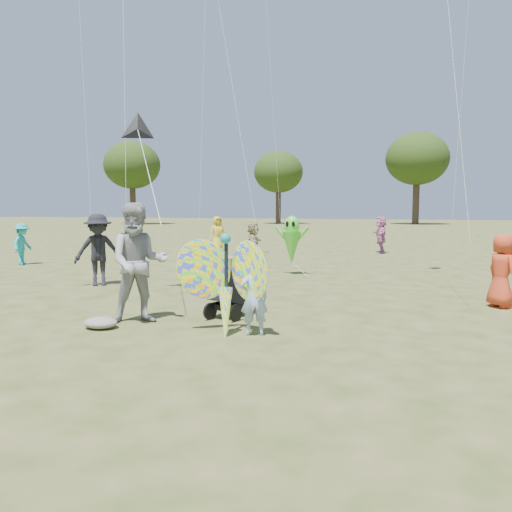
{
  "coord_description": "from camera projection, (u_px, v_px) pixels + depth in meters",
  "views": [
    {
      "loc": [
        2.61,
        -7.01,
        1.97
      ],
      "look_at": [
        -0.2,
        1.5,
        1.1
      ],
      "focal_mm": 35.0,
      "sensor_mm": 36.0,
      "label": 1
    }
  ],
  "objects": [
    {
      "name": "crowd_i",
      "position": [
        22.0,
        244.0,
        17.22
      ],
      "size": [
        0.72,
        1.02,
        1.44
      ],
      "primitive_type": "imported",
      "rotation": [
        0.0,
        0.0,
        1.79
      ],
      "color": "teal",
      "rests_on": "ground"
    },
    {
      "name": "alien_kite",
      "position": [
        292.0,
        242.0,
        14.57
      ],
      "size": [
        1.12,
        0.69,
        1.74
      ],
      "color": "#4CCD30",
      "rests_on": "ground"
    },
    {
      "name": "crowd_b",
      "position": [
        98.0,
        250.0,
        12.59
      ],
      "size": [
        1.34,
        1.24,
        1.81
      ],
      "primitive_type": "imported",
      "rotation": [
        0.0,
        0.0,
        0.63
      ],
      "color": "black",
      "rests_on": "ground"
    },
    {
      "name": "jogging_stroller",
      "position": [
        231.0,
        283.0,
        9.04
      ],
      "size": [
        0.74,
        1.14,
        1.09
      ],
      "rotation": [
        0.0,
        0.0,
        -0.38
      ],
      "color": "black",
      "rests_on": "ground"
    },
    {
      "name": "delta_kite_rig",
      "position": [
        138.0,
        130.0,
        11.02
      ],
      "size": [
        2.33,
        2.71,
        2.46
      ],
      "color": "black",
      "rests_on": "ground"
    },
    {
      "name": "crowd_d",
      "position": [
        253.0,
        243.0,
        17.63
      ],
      "size": [
        0.73,
        1.42,
        1.47
      ],
      "primitive_type": "imported",
      "rotation": [
        0.0,
        0.0,
        1.79
      ],
      "color": "#94835B",
      "rests_on": "ground"
    },
    {
      "name": "grey_bag",
      "position": [
        101.0,
        323.0,
        8.17
      ],
      "size": [
        0.57,
        0.46,
        0.18
      ],
      "primitive_type": "ellipsoid",
      "color": "gray",
      "rests_on": "ground"
    },
    {
      "name": "butterfly_kite",
      "position": [
        226.0,
        284.0,
        7.72
      ],
      "size": [
        1.74,
        0.75,
        1.78
      ],
      "color": "#FF3528",
      "rests_on": "ground"
    },
    {
      "name": "child_girl",
      "position": [
        254.0,
        298.0,
        7.68
      ],
      "size": [
        0.51,
        0.43,
        1.18
      ],
      "primitive_type": "imported",
      "rotation": [
        0.0,
        0.0,
        3.56
      ],
      "color": "#97B0D6",
      "rests_on": "ground"
    },
    {
      "name": "adult_man",
      "position": [
        138.0,
        263.0,
        8.49
      ],
      "size": [
        1.26,
        1.19,
        2.06
      ],
      "primitive_type": "imported",
      "rotation": [
        0.0,
        0.0,
        0.56
      ],
      "color": "#949499",
      "rests_on": "ground"
    },
    {
      "name": "ground",
      "position": [
        238.0,
        337.0,
        7.63
      ],
      "size": [
        160.0,
        160.0,
        0.0
      ],
      "primitive_type": "plane",
      "color": "#51592B",
      "rests_on": "ground"
    },
    {
      "name": "crowd_j",
      "position": [
        381.0,
        235.0,
        21.6
      ],
      "size": [
        0.8,
        1.56,
        1.61
      ],
      "primitive_type": "imported",
      "rotation": [
        0.0,
        0.0,
        4.94
      ],
      "color": "#C36FA8",
      "rests_on": "ground"
    },
    {
      "name": "crowd_g",
      "position": [
        217.0,
        233.0,
        22.89
      ],
      "size": [
        0.89,
        0.91,
        1.58
      ],
      "primitive_type": "imported",
      "rotation": [
        0.0,
        0.0,
        0.82
      ],
      "color": "gold",
      "rests_on": "ground"
    },
    {
      "name": "crowd_a",
      "position": [
        502.0,
        271.0,
        9.83
      ],
      "size": [
        0.76,
        0.85,
        1.46
      ],
      "primitive_type": "imported",
      "rotation": [
        0.0,
        0.0,
        2.11
      ],
      "color": "#C53D1F",
      "rests_on": "ground"
    },
    {
      "name": "tree_line",
      "position": [
        434.0,
        157.0,
        48.35
      ],
      "size": [
        91.78,
        33.6,
        10.79
      ],
      "color": "#3A2D21",
      "rests_on": "ground"
    }
  ]
}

